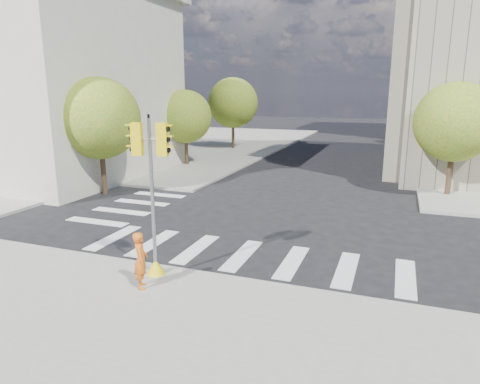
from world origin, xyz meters
name	(u,v)px	position (x,y,z in m)	size (l,w,h in m)	color
ground	(262,238)	(0.00, 0.00, 0.00)	(160.00, 160.00, 0.00)	black
sidewalk_far_left	(160,143)	(-20.00, 26.00, 0.07)	(28.00, 40.00, 0.15)	gray
classical_building	(21,79)	(-20.00, 8.00, 6.44)	(19.00, 15.00, 12.70)	beige
tree_lw_near	(99,119)	(-10.50, 4.00, 4.20)	(4.40, 4.40, 6.41)	#382616
tree_lw_mid	(185,117)	(-10.50, 14.00, 3.76)	(4.00, 4.00, 5.77)	#382616
tree_lw_far	(233,103)	(-10.50, 24.00, 4.54)	(4.80, 4.80, 6.95)	#382616
tree_re_near	(455,122)	(7.50, 10.00, 4.05)	(4.20, 4.20, 6.16)	#382616
tree_re_mid	(438,108)	(7.50, 22.00, 4.35)	(4.60, 4.60, 6.66)	#382616
tree_re_far	(429,109)	(7.50, 34.00, 3.87)	(4.00, 4.00, 5.88)	#382616
lamp_near	(458,109)	(8.00, 14.00, 4.58)	(0.35, 0.18, 8.11)	black
lamp_far	(439,103)	(8.00, 28.00, 4.58)	(0.35, 0.18, 8.11)	black
traffic_signal	(153,209)	(-1.95, -4.70, 2.22)	(1.08, 0.56, 4.86)	yellow
photographer	(141,260)	(-1.84, -5.64, 0.98)	(0.61, 0.40, 1.66)	#DB5E14
planter_wall	(44,183)	(-14.48, 3.63, 0.40)	(6.00, 0.40, 0.50)	silver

